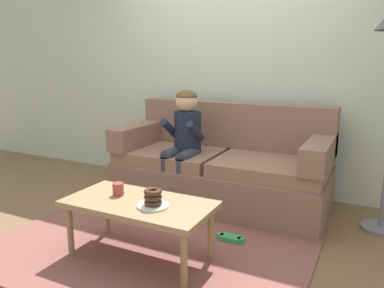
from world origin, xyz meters
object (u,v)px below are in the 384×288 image
Objects in this scene: donut at (153,202)px; mug at (118,189)px; couch at (222,168)px; toy_controller at (230,239)px; coffee_table at (139,208)px; person_child at (184,136)px.

donut is 1.33× the size of mug.
couch reaches higher than toy_controller.
mug is 0.94m from toy_controller.
couch is at bearing 86.01° from coffee_table.
coffee_table is 0.93× the size of person_child.
person_child is at bearing 107.82° from donut.
toy_controller is (0.48, 0.51, -0.35)m from coffee_table.
couch is 1.29m from coffee_table.
person_child is at bearing -145.91° from couch.
couch is 1.96× the size of coffee_table.
couch is 16.81× the size of donut.
coffee_table reaches higher than toy_controller.
coffee_table is 0.23m from mug.
mug is at bearing -103.19° from couch.
mug reaches higher than toy_controller.
couch reaches higher than donut.
coffee_table is 4.55× the size of toy_controller.
coffee_table is at bearing -78.53° from person_child.
couch reaches higher than mug.
donut is at bearing -72.18° from person_child.
coffee_table is (-0.09, -1.29, 0.03)m from couch.
mug is at bearing 167.39° from donut.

